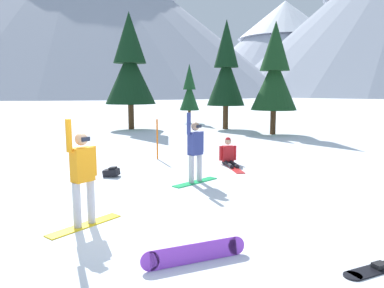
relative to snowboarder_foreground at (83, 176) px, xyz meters
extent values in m
plane|color=white|center=(0.74, 0.04, -0.99)|extent=(800.00, 800.00, 0.00)
cube|color=yellow|center=(0.00, 0.00, -0.98)|extent=(0.90, 1.54, 0.02)
cylinder|color=#B7B7BC|center=(0.07, 0.15, -0.54)|extent=(0.15, 0.15, 0.86)
cylinder|color=#B7B7BC|center=(-0.07, -0.14, -0.54)|extent=(0.15, 0.15, 0.86)
cube|color=orange|center=(0.00, 0.00, 0.22)|extent=(0.38, 0.46, 0.65)
cylinder|color=orange|center=(0.11, 0.24, 0.25)|extent=(0.11, 0.11, 0.58)
cylinder|color=orange|center=(-0.11, -0.24, 0.79)|extent=(0.11, 0.11, 0.60)
sphere|color=tan|center=(0.00, 0.00, 0.70)|extent=(0.24, 0.24, 0.24)
cube|color=black|center=(0.13, -0.06, 0.71)|extent=(0.11, 0.17, 0.08)
cube|color=#19B259|center=(1.32, 3.79, -0.98)|extent=(1.05, 1.47, 0.02)
cylinder|color=#B7B7BC|center=(1.40, 3.92, -0.58)|extent=(0.15, 0.15, 0.78)
cylinder|color=#B7B7BC|center=(1.23, 3.65, -0.58)|extent=(0.15, 0.15, 0.78)
cube|color=navy|center=(1.32, 3.79, 0.13)|extent=(0.41, 0.47, 0.64)
cylinder|color=navy|center=(1.45, 4.01, 0.16)|extent=(0.11, 0.11, 0.58)
cylinder|color=navy|center=(1.18, 3.57, 0.70)|extent=(0.11, 0.11, 0.60)
sphere|color=tan|center=(1.32, 3.79, 0.61)|extent=(0.24, 0.24, 0.24)
cube|color=black|center=(1.43, 3.72, 0.62)|extent=(0.12, 0.17, 0.08)
cube|color=black|center=(1.83, 6.71, -0.94)|extent=(0.44, 0.40, 0.10)
cylinder|color=black|center=(2.12, 6.29, -0.92)|extent=(0.44, 0.79, 0.14)
cylinder|color=black|center=(1.93, 6.21, -0.92)|extent=(0.44, 0.79, 0.14)
cube|color=red|center=(2.18, 5.88, -0.98)|extent=(0.83, 1.47, 0.02)
cube|color=red|center=(1.83, 6.71, -0.62)|extent=(0.46, 0.38, 0.55)
cylinder|color=red|center=(2.07, 6.81, -0.60)|extent=(0.11, 0.11, 0.52)
cylinder|color=red|center=(1.59, 6.61, -0.60)|extent=(0.11, 0.11, 0.52)
sphere|color=tan|center=(1.83, 6.71, -0.18)|extent=(0.24, 0.24, 0.24)
sphere|color=red|center=(1.83, 6.71, -0.13)|extent=(0.20, 0.20, 0.20)
cylinder|color=black|center=(4.66, -0.90, -0.98)|extent=(0.37, 0.37, 0.02)
cube|color=black|center=(5.08, -0.57, -0.93)|extent=(0.24, 0.23, 0.07)
cube|color=#993FD8|center=(2.41, -0.98, -0.85)|extent=(1.19, 0.90, 0.29)
cylinder|color=#993FD8|center=(2.98, -0.56, -0.85)|extent=(0.28, 0.23, 0.29)
cylinder|color=#993FD8|center=(1.83, -1.39, -0.85)|extent=(0.28, 0.23, 0.29)
cube|color=black|center=(2.55, -0.81, -0.84)|extent=(0.22, 0.19, 0.15)
cube|color=black|center=(2.21, -1.06, -0.84)|extent=(0.22, 0.19, 0.15)
cube|color=black|center=(-1.34, 3.93, -0.87)|extent=(0.48, 0.36, 0.25)
cube|color=black|center=(-1.29, 3.93, -0.73)|extent=(0.22, 0.24, 0.08)
cylinder|color=black|center=(-1.58, 3.91, -0.89)|extent=(0.12, 0.03, 0.02)
cylinder|color=orange|center=(-0.90, 6.97, -0.23)|extent=(0.06, 0.06, 1.53)
cylinder|color=#472D19|center=(3.19, 16.30, -0.26)|extent=(0.33, 0.33, 1.45)
cone|color=#143819|center=(3.19, 16.30, 2.01)|extent=(2.69, 2.69, 3.09)
cone|color=#143819|center=(3.19, 16.30, 4.17)|extent=(1.75, 1.75, 2.83)
cylinder|color=#472D19|center=(-6.22, 17.12, -0.14)|extent=(0.39, 0.39, 1.70)
cone|color=black|center=(-6.22, 17.12, 2.53)|extent=(3.36, 3.36, 3.63)
cone|color=black|center=(-6.22, 17.12, 5.07)|extent=(2.18, 2.18, 3.32)
cylinder|color=#472D19|center=(-0.01, 18.67, -0.19)|extent=(0.36, 0.36, 1.60)
cone|color=black|center=(-0.01, 18.67, 2.31)|extent=(2.54, 2.54, 3.40)
cone|color=black|center=(-0.01, 18.67, 4.69)|extent=(1.65, 1.65, 3.12)
cylinder|color=#472D19|center=(-3.52, 22.62, -0.47)|extent=(0.24, 0.24, 1.04)
cone|color=#194723|center=(-3.52, 22.62, 1.15)|extent=(1.58, 1.58, 2.21)
cone|color=#194723|center=(-3.52, 22.62, 2.69)|extent=(1.03, 1.03, 2.02)
cone|color=#9EA3B2|center=(-97.13, 173.80, 41.00)|extent=(212.34, 212.34, 83.97)
cone|color=#B2B7C6|center=(4.53, 234.30, 27.45)|extent=(127.47, 127.47, 56.88)
cone|color=white|center=(4.53, 234.30, 44.51)|extent=(57.36, 57.36, 22.75)
camera|label=1|loc=(3.60, -6.13, 1.60)|focal=34.41mm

